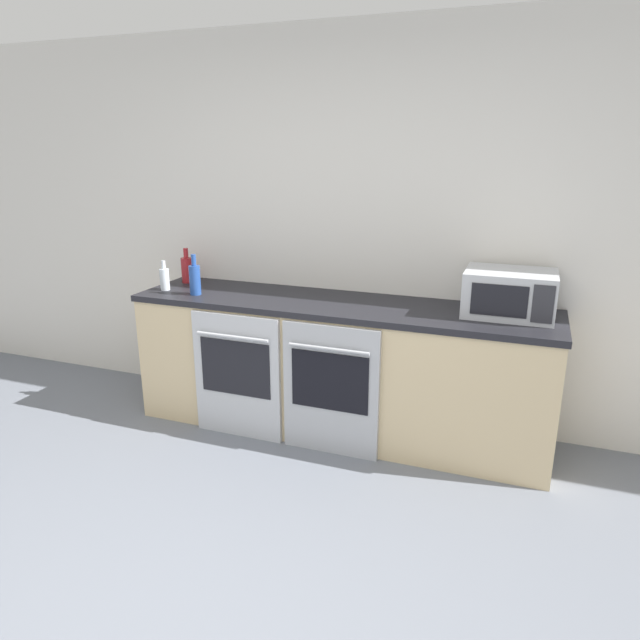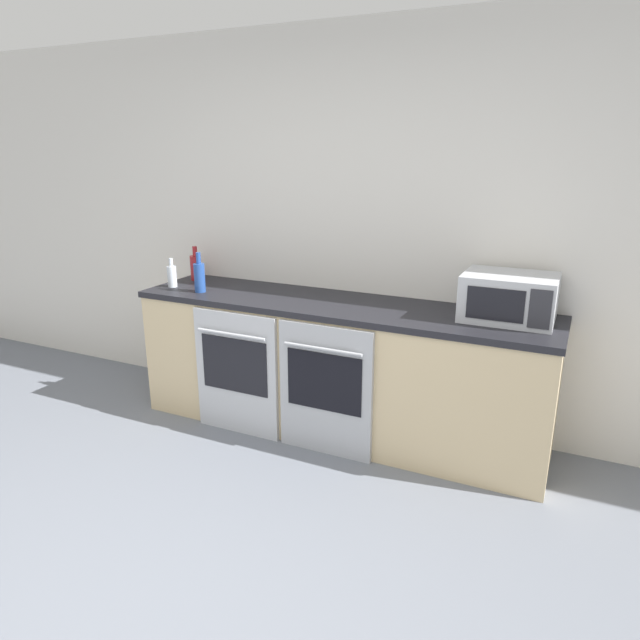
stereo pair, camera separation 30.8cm
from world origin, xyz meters
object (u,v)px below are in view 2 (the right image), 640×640
object	(u,v)px
bottle_red	(196,267)
bottle_blue	(200,277)
microwave	(509,297)
bottle_clear	(172,276)
oven_left	(236,373)
oven_right	(325,390)

from	to	relation	value
bottle_red	bottle_blue	xyz separation A→B (m)	(0.25, -0.29, 0.01)
microwave	bottle_clear	bearing A→B (deg)	-175.36
bottle_red	bottle_blue	bearing A→B (deg)	-49.12
bottle_blue	bottle_clear	bearing A→B (deg)	172.17
oven_left	bottle_red	bearing A→B (deg)	143.42
oven_left	oven_right	distance (m)	0.64
bottle_clear	oven_right	bearing A→B (deg)	-9.65
oven_left	microwave	size ratio (longest dim) A/B	1.63
oven_right	bottle_clear	distance (m)	1.42
oven_right	bottle_blue	size ratio (longest dim) A/B	3.05
microwave	bottle_clear	distance (m)	2.27
oven_right	bottle_clear	xyz separation A→B (m)	(-1.30, 0.22, 0.54)
oven_right	bottle_blue	distance (m)	1.19
microwave	bottle_red	size ratio (longest dim) A/B	2.02
oven_right	microwave	xyz separation A→B (m)	(0.97, 0.40, 0.60)
oven_left	bottle_blue	distance (m)	0.71
oven_left	bottle_red	xyz separation A→B (m)	(-0.64, 0.47, 0.56)
bottle_clear	oven_left	bearing A→B (deg)	-18.60
oven_left	bottle_red	distance (m)	0.97
bottle_blue	bottle_red	bearing A→B (deg)	130.88
oven_left	bottle_clear	distance (m)	0.88
bottle_clear	bottle_red	bearing A→B (deg)	86.25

